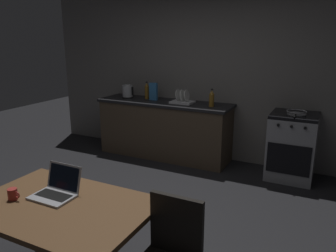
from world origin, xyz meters
name	(u,v)px	position (x,y,z in m)	size (l,w,h in m)	color
ground_plane	(131,224)	(0.00, 0.00, 0.00)	(12.00, 12.00, 0.00)	black
back_wall	(229,69)	(0.30, 2.35, 1.42)	(6.40, 0.10, 2.85)	slate
kitchen_counter	(165,129)	(-0.63, 2.00, 0.45)	(2.16, 0.64, 0.91)	#4C3D2D
stove_oven	(292,146)	(1.32, 2.00, 0.45)	(0.60, 0.62, 0.91)	gray
dining_table	(61,212)	(0.05, -0.98, 0.65)	(1.32, 0.88, 0.71)	brown
laptop	(56,190)	(-0.08, -0.89, 0.76)	(0.32, 0.28, 0.22)	#99999E
electric_kettle	(128,92)	(-1.31, 2.00, 1.01)	(0.20, 0.18, 0.22)	black
bottle	(212,98)	(0.17, 1.95, 1.03)	(0.07, 0.07, 0.26)	#8C601E
frying_pan	(297,113)	(1.34, 1.98, 0.93)	(0.26, 0.43, 0.05)	gray
coffee_mug	(13,194)	(-0.32, -1.08, 0.75)	(0.11, 0.07, 0.09)	#9E2D28
cereal_box	(153,92)	(-0.83, 2.02, 1.04)	(0.13, 0.05, 0.28)	#3372B2
dish_rack	(182,100)	(-0.32, 2.00, 0.95)	(0.34, 0.26, 0.21)	silver
bottle_b	(147,91)	(-0.99, 2.08, 1.04)	(0.07, 0.07, 0.28)	#8C601E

